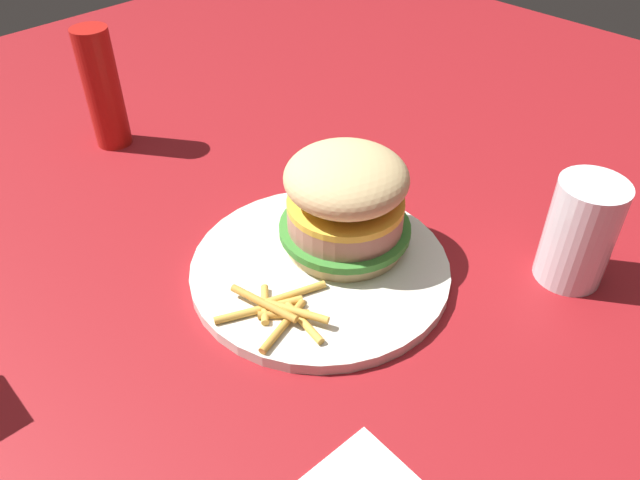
{
  "coord_description": "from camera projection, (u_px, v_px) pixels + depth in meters",
  "views": [
    {
      "loc": [
        -0.34,
        -0.35,
        0.41
      ],
      "look_at": [
        -0.01,
        -0.03,
        0.04
      ],
      "focal_mm": 34.87,
      "sensor_mm": 36.0,
      "label": 1
    }
  ],
  "objects": [
    {
      "name": "ground_plane",
      "position": [
        309.0,
        252.0,
        0.64
      ],
      "size": [
        1.6,
        1.6,
        0.0
      ],
      "primitive_type": "plane",
      "color": "maroon"
    },
    {
      "name": "drink_glass",
      "position": [
        579.0,
        235.0,
        0.58
      ],
      "size": [
        0.06,
        0.06,
        0.11
      ],
      "color": "silver",
      "rests_on": "ground_plane"
    },
    {
      "name": "ketchup_bottle",
      "position": [
        103.0,
        89.0,
        0.76
      ],
      "size": [
        0.04,
        0.04,
        0.15
      ],
      "primitive_type": "cylinder",
      "color": "#B21914",
      "rests_on": "ground_plane"
    },
    {
      "name": "fries_pile",
      "position": [
        280.0,
        310.0,
        0.55
      ],
      "size": [
        0.1,
        0.1,
        0.01
      ],
      "color": "gold",
      "rests_on": "plate"
    },
    {
      "name": "sandwich",
      "position": [
        346.0,
        201.0,
        0.6
      ],
      "size": [
        0.13,
        0.13,
        0.11
      ],
      "color": "tan",
      "rests_on": "plate"
    },
    {
      "name": "plate",
      "position": [
        320.0,
        268.0,
        0.61
      ],
      "size": [
        0.25,
        0.25,
        0.01
      ],
      "primitive_type": "cylinder",
      "color": "silver",
      "rests_on": "ground_plane"
    }
  ]
}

